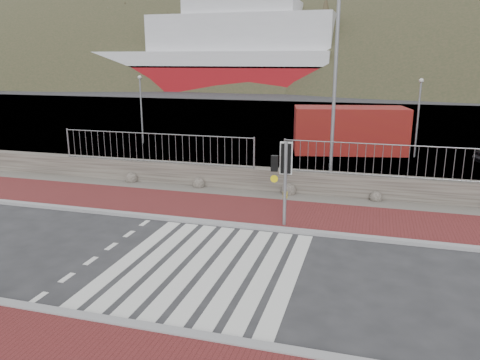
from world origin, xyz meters
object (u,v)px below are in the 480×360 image
(ferry, at_px, (206,57))
(traffic_signal_far, at_px, (284,166))
(streetlight, at_px, (339,77))
(shipping_container, at_px, (349,130))

(ferry, relative_size, traffic_signal_far, 18.57)
(streetlight, relative_size, shipping_container, 1.30)
(ferry, xyz_separation_m, shipping_container, (27.18, -51.63, -4.10))
(traffic_signal_far, xyz_separation_m, shipping_container, (1.23, 12.89, -0.69))
(ferry, relative_size, streetlight, 6.37)
(ferry, bearing_deg, shipping_container, -62.23)
(traffic_signal_far, distance_m, shipping_container, 12.97)
(shipping_container, bearing_deg, ferry, 105.91)
(streetlight, xyz_separation_m, shipping_container, (0.12, 8.12, -3.16))
(streetlight, bearing_deg, traffic_signal_far, -123.97)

